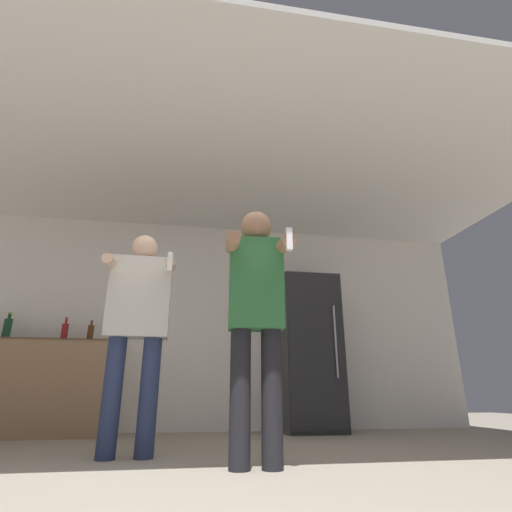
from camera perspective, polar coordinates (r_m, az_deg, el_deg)
The scene contains 10 objects.
ground_plane at distance 2.01m, azimuth -5.27°, elevation -31.11°, with size 14.00×14.00×0.00m, color gray.
wall_back at distance 5.14m, azimuth -7.80°, elevation -9.32°, with size 7.00×0.06×2.55m.
ceiling_slab at distance 4.11m, azimuth -6.02°, elevation 12.68°, with size 7.00×3.60×0.05m.
refrigerator at distance 4.96m, azimuth 7.58°, elevation -13.36°, with size 0.68×0.67×1.80m.
counter at distance 5.02m, azimuth -29.98°, elevation -15.95°, with size 1.69×0.59×0.96m.
bottle_brown_liquor at distance 5.05m, azimuth -25.68°, elevation -9.77°, with size 0.07×0.07×0.29m.
bottle_red_label at distance 5.24m, azimuth -32.01°, elevation -8.80°, with size 0.08×0.08×0.32m.
bottle_clear_vodka at distance 4.98m, azimuth -22.58°, elevation -10.15°, with size 0.07×0.07×0.27m.
person_woman_foreground at distance 2.63m, azimuth 0.03°, elevation -7.31°, with size 0.45×0.50×1.64m.
person_man_side at distance 3.16m, azimuth -16.54°, elevation -8.69°, with size 0.51×0.44×1.62m.
Camera 1 is at (-0.18, -1.95, 0.42)m, focal length 28.00 mm.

